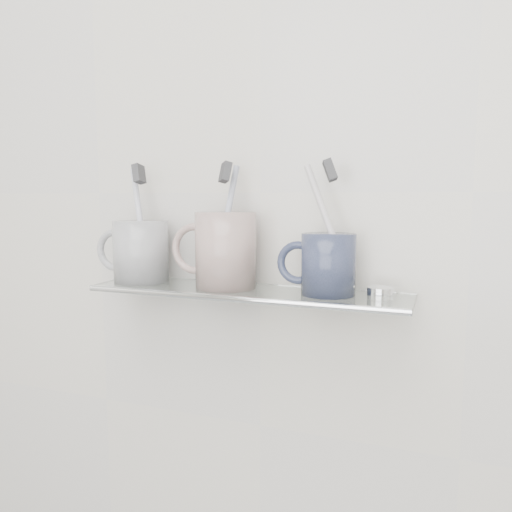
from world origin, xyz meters
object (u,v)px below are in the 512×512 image
at_px(shelf_glass, 247,292).
at_px(mug_right, 328,264).
at_px(mug_left, 141,251).
at_px(mug_center, 226,250).

relative_size(shelf_glass, mug_right, 5.57).
bearing_deg(mug_left, mug_center, -7.75).
bearing_deg(mug_center, mug_right, -19.26).
relative_size(mug_center, mug_right, 1.33).
bearing_deg(shelf_glass, mug_center, 172.32).
height_order(shelf_glass, mug_left, mug_left).
relative_size(mug_left, mug_right, 1.15).
bearing_deg(shelf_glass, mug_left, 178.52).
height_order(mug_center, mug_right, mug_center).
relative_size(mug_left, mug_center, 0.86).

